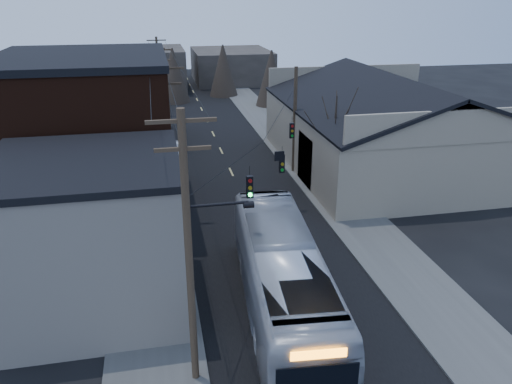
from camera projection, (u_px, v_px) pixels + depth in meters
road_surface at (224, 157)px, 44.58m from camera, size 9.00×110.00×0.02m
sidewalk_left at (150, 161)px, 43.34m from camera, size 4.00×110.00×0.12m
sidewalk_right at (294, 152)px, 45.77m from camera, size 4.00×110.00×0.12m
building_clapboard at (92, 237)px, 22.52m from camera, size 8.00×8.00×7.00m
building_brick at (89, 140)px, 31.76m from camera, size 10.00×12.00×10.00m
building_left_far at (114, 109)px, 46.95m from camera, size 9.00×14.00×7.00m
warehouse at (387, 135)px, 41.46m from camera, size 16.16×20.60×7.73m
building_far_left at (150, 69)px, 74.12m from camera, size 10.00×12.00×6.00m
building_far_right at (231, 66)px, 81.28m from camera, size 12.00×14.00×5.00m
bare_tree at (334, 146)px, 35.36m from camera, size 0.40×0.40×7.20m
utility_lines at (192, 120)px, 36.82m from camera, size 11.24×45.28×10.50m
bus at (282, 277)px, 22.38m from camera, size 4.27×13.77×3.77m
parked_car at (175, 151)px, 43.72m from camera, size 1.79×4.59×1.49m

